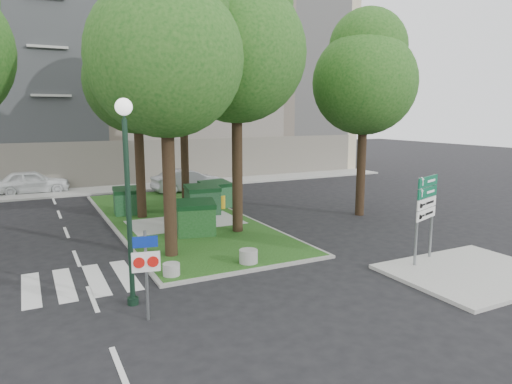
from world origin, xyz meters
TOP-DOWN VIEW (x-y plane):
  - ground at (0.00, 0.00)m, footprint 120.00×120.00m
  - median_island at (0.50, 8.00)m, footprint 6.00×16.00m
  - median_kerb at (0.50, 8.00)m, footprint 6.30×16.30m
  - sidewalk_corner at (6.50, -3.50)m, footprint 5.00×4.00m
  - building_sidewalk at (0.00, 18.50)m, footprint 42.00×3.00m
  - zebra_crossing at (-3.75, 1.50)m, footprint 5.00×3.00m
  - apartment_building at (0.00, 26.00)m, footprint 41.00×12.00m
  - tree_median_near_left at (-1.41, 2.56)m, footprint 5.20×5.20m
  - tree_median_near_right at (2.09, 4.56)m, footprint 5.60×5.60m
  - tree_median_mid at (-0.91, 9.06)m, footprint 4.80×4.80m
  - tree_median_far at (2.29, 12.06)m, footprint 5.80×5.80m
  - tree_street_right at (9.09, 5.06)m, footprint 5.00×5.00m
  - dumpster_a at (-1.40, 9.96)m, footprint 1.55×1.14m
  - dumpster_b at (0.20, 4.70)m, footprint 1.76×1.40m
  - dumpster_c at (1.80, 8.18)m, footprint 1.68×1.23m
  - dumpster_d at (3.00, 9.46)m, footprint 1.74×1.36m
  - bollard_left at (-2.10, 0.50)m, footprint 0.52×0.52m
  - bollard_right at (0.55, 0.50)m, footprint 0.62×0.62m
  - bollard_mid at (0.87, 4.98)m, footprint 0.57×0.57m
  - litter_bin at (3.20, 9.11)m, footprint 0.40×0.40m
  - street_lamp at (-3.58, -0.89)m, footprint 0.43×0.43m
  - traffic_sign_pole at (-3.45, -2.00)m, footprint 0.68×0.18m
  - directional_sign at (5.89, -2.00)m, footprint 1.37×0.54m
  - car_white at (-5.55, 19.44)m, footprint 4.51×1.92m
  - car_silver at (3.50, 15.50)m, footprint 4.66×1.97m

SIDE VIEW (x-z plane):
  - ground at x=0.00m, z-range 0.00..0.00m
  - zebra_crossing at x=-3.75m, z-range 0.00..0.01m
  - median_kerb at x=0.50m, z-range 0.00..0.10m
  - median_island at x=0.50m, z-range 0.00..0.12m
  - sidewalk_corner at x=6.50m, z-range 0.00..0.12m
  - building_sidewalk at x=0.00m, z-range 0.00..0.12m
  - bollard_left at x=-2.10m, z-range 0.12..0.49m
  - bollard_mid at x=0.87m, z-range 0.12..0.53m
  - bollard_right at x=0.55m, z-range 0.12..0.56m
  - litter_bin at x=3.20m, z-range 0.12..0.82m
  - car_silver at x=3.50m, z-range 0.00..1.49m
  - car_white at x=-5.55m, z-range 0.00..1.52m
  - dumpster_a at x=-1.40m, z-range 0.09..1.46m
  - dumpster_d at x=3.00m, z-range 0.09..1.55m
  - dumpster_b at x=0.20m, z-range 0.09..1.55m
  - dumpster_c at x=1.80m, z-range 0.09..1.60m
  - traffic_sign_pole at x=-3.45m, z-range 0.32..2.60m
  - directional_sign at x=5.89m, z-range 0.60..3.49m
  - street_lamp at x=-3.58m, z-range 0.70..6.12m
  - tree_median_mid at x=-0.91m, z-range 1.98..11.97m
  - tree_street_right at x=9.09m, z-range 1.95..12.02m
  - tree_median_near_left at x=-1.41m, z-range 2.05..12.58m
  - tree_median_near_right at x=2.09m, z-range 2.26..13.72m
  - apartment_building at x=0.00m, z-range 0.00..16.00m
  - tree_median_far at x=2.29m, z-range 2.36..14.28m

